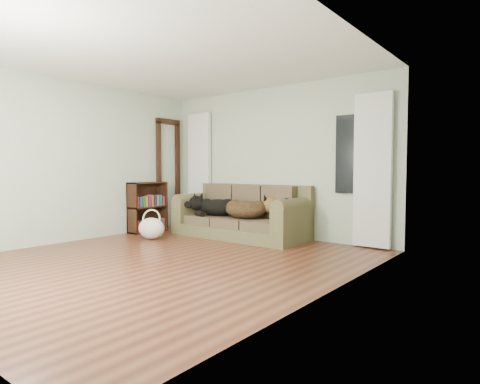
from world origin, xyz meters
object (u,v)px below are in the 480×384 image
Objects in this scene: dog_shepherd at (249,210)px; sofa at (239,211)px; dog_black_lab at (216,208)px; tote_bag at (152,229)px; bookshelf at (148,205)px.

sofa is at bearing -17.08° from dog_shepherd.
sofa is 0.24m from dog_shepherd.
dog_shepherd is at bearing -8.35° from sofa.
dog_shepherd is at bearing -3.53° from dog_black_lab.
dog_shepherd reaches higher than dog_black_lab.
sofa reaches higher than tote_bag.
dog_black_lab is at bearing 23.25° from bookshelf.
bookshelf reaches higher than sofa.
dog_black_lab is 1.18m from tote_bag.
dog_black_lab is at bearing -6.85° from dog_shepherd.
dog_black_lab is 0.95× the size of dog_shepherd.
sofa is 2.54× the size of bookshelf.
bookshelf is (-1.98, -0.51, 0.01)m from dog_shepherd.
bookshelf is (-0.69, 0.48, 0.34)m from tote_bag.
sofa reaches higher than dog_shepherd.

